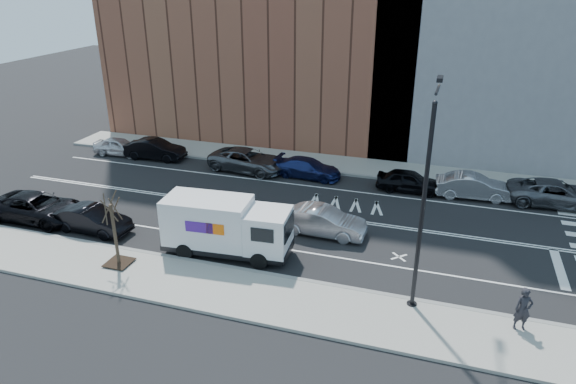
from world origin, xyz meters
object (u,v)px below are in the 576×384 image
Objects in this scene: fedex_van at (226,226)px; driving_sedan at (323,221)px; far_parked_a at (119,146)px; far_parked_b at (155,149)px; pedestrian at (523,309)px.

fedex_van reaches higher than driving_sedan.
fedex_van reaches higher than far_parked_a.
fedex_van is 16.07m from far_parked_b.
far_parked_b is 0.98× the size of driving_sedan.
driving_sedan is 2.54× the size of pedestrian.
pedestrian is at bearing -118.63° from far_parked_a.
pedestrian is (13.74, -2.16, -0.48)m from fedex_van.
fedex_van is 1.64× the size of far_parked_a.
pedestrian is (9.59, -5.67, 0.30)m from driving_sedan.
far_parked_a is (-14.32, 11.52, -0.87)m from fedex_van.
far_parked_a is 31.22m from pedestrian.
driving_sedan is at bearing -116.08° from far_parked_a.
far_parked_b is at bearing -91.76° from far_parked_a.
pedestrian is at bearing -119.34° from driving_sedan.
fedex_van is at bearing 157.31° from pedestrian.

